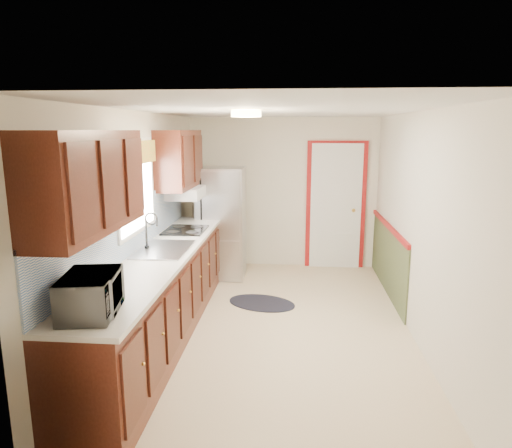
# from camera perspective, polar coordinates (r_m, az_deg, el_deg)

# --- Properties ---
(room_shell) EXTENTS (3.20, 5.20, 2.52)m
(room_shell) POSITION_cam_1_polar(r_m,az_deg,el_deg) (4.93, 2.54, -0.05)
(room_shell) COLOR beige
(room_shell) RESTS_ON ground
(kitchen_run) EXTENTS (0.63, 4.00, 2.20)m
(kitchen_run) POSITION_cam_1_polar(r_m,az_deg,el_deg) (4.96, -12.12, -4.90)
(kitchen_run) COLOR #3C160D
(kitchen_run) RESTS_ON ground
(back_wall_trim) EXTENTS (1.12, 2.30, 2.08)m
(back_wall_trim) POSITION_cam_1_polar(r_m,az_deg,el_deg) (7.20, 11.19, 0.95)
(back_wall_trim) COLOR maroon
(back_wall_trim) RESTS_ON ground
(ceiling_fixture) EXTENTS (0.30, 0.30, 0.06)m
(ceiling_fixture) POSITION_cam_1_polar(r_m,az_deg,el_deg) (4.66, -1.23, 13.62)
(ceiling_fixture) COLOR #FFD88C
(ceiling_fixture) RESTS_ON room_shell
(microwave) EXTENTS (0.37, 0.56, 0.35)m
(microwave) POSITION_cam_1_polar(r_m,az_deg,el_deg) (3.38, -20.00, -7.79)
(microwave) COLOR white
(microwave) RESTS_ON kitchen_run
(refrigerator) EXTENTS (0.71, 0.71, 1.66)m
(refrigerator) POSITION_cam_1_polar(r_m,az_deg,el_deg) (6.89, -4.34, 0.17)
(refrigerator) COLOR #B7B7BC
(refrigerator) RESTS_ON ground
(rug) EXTENTS (1.02, 0.81, 0.01)m
(rug) POSITION_cam_1_polar(r_m,az_deg,el_deg) (5.99, 0.72, -9.84)
(rug) COLOR black
(rug) RESTS_ON ground
(cooktop) EXTENTS (0.50, 0.61, 0.02)m
(cooktop) POSITION_cam_1_polar(r_m,az_deg,el_deg) (5.88, -8.83, -0.75)
(cooktop) COLOR black
(cooktop) RESTS_ON kitchen_run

